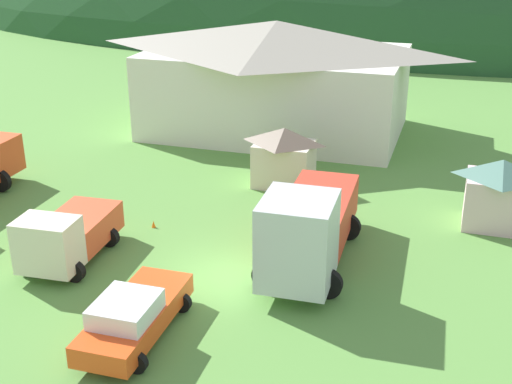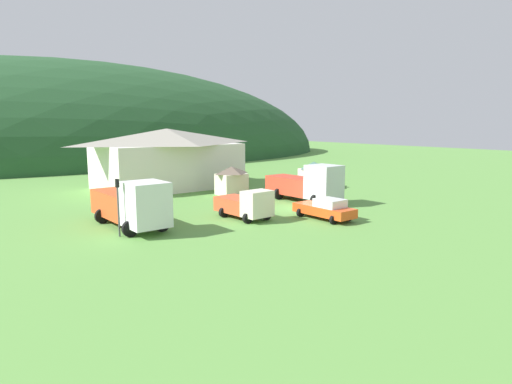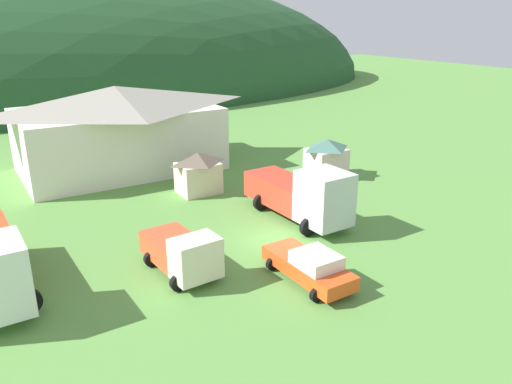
# 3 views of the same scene
# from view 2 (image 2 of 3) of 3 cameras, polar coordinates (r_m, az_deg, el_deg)

# --- Properties ---
(ground_plane) EXTENTS (200.00, 200.00, 0.00)m
(ground_plane) POSITION_cam_2_polar(r_m,az_deg,el_deg) (39.14, 5.11, -2.08)
(ground_plane) COLOR #5B9342
(forested_hill_backdrop) EXTENTS (124.20, 60.00, 39.51)m
(forested_hill_backdrop) POSITION_cam_2_polar(r_m,az_deg,el_deg) (99.46, -22.51, 3.96)
(forested_hill_backdrop) COLOR #234C28
(forested_hill_backdrop) RESTS_ON ground
(depot_building) EXTENTS (16.29, 10.28, 6.76)m
(depot_building) POSITION_cam_2_polar(r_m,az_deg,el_deg) (51.95, -11.29, 4.38)
(depot_building) COLOR white
(depot_building) RESTS_ON ground
(play_shed_cream) EXTENTS (3.02, 2.44, 2.95)m
(play_shed_cream) POSITION_cam_2_polar(r_m,az_deg,el_deg) (46.16, -3.16, 1.54)
(play_shed_cream) COLOR beige
(play_shed_cream) RESTS_ON ground
(play_shed_pink) EXTENTS (2.99, 2.53, 3.04)m
(play_shed_pink) POSITION_cam_2_polar(r_m,az_deg,el_deg) (51.12, 7.40, 2.25)
(play_shed_pink) COLOR beige
(play_shed_pink) RESTS_ON ground
(heavy_rig_white) EXTENTS (3.47, 8.52, 3.55)m
(heavy_rig_white) POSITION_cam_2_polar(r_m,az_deg,el_deg) (32.55, -15.60, -1.49)
(heavy_rig_white) COLOR white
(heavy_rig_white) RESTS_ON ground
(light_truck_cream) EXTENTS (2.86, 5.00, 2.37)m
(light_truck_cream) POSITION_cam_2_polar(r_m,az_deg,el_deg) (34.49, -1.27, -1.59)
(light_truck_cream) COLOR beige
(light_truck_cream) RESTS_ON ground
(tow_truck_silver) EXTENTS (3.44, 8.13, 3.65)m
(tow_truck_silver) POSITION_cam_2_polar(r_m,az_deg,el_deg) (41.90, 6.74, 1.06)
(tow_truck_silver) COLOR silver
(tow_truck_silver) RESTS_ON ground
(service_pickup_orange) EXTENTS (2.40, 5.13, 1.66)m
(service_pickup_orange) POSITION_cam_2_polar(r_m,az_deg,el_deg) (34.85, 8.88, -2.13)
(service_pickup_orange) COLOR #EE4F1C
(service_pickup_orange) RESTS_ON ground
(traffic_light_west) EXTENTS (0.20, 0.32, 3.83)m
(traffic_light_west) POSITION_cam_2_polar(r_m,az_deg,el_deg) (30.32, -17.30, -1.13)
(traffic_light_west) COLOR #4C4C51
(traffic_light_west) RESTS_ON ground
(traffic_cone_near_pickup) EXTENTS (0.36, 0.36, 0.62)m
(traffic_cone_near_pickup) POSITION_cam_2_polar(r_m,az_deg,el_deg) (38.81, -2.56, -2.15)
(traffic_cone_near_pickup) COLOR orange
(traffic_cone_near_pickup) RESTS_ON ground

